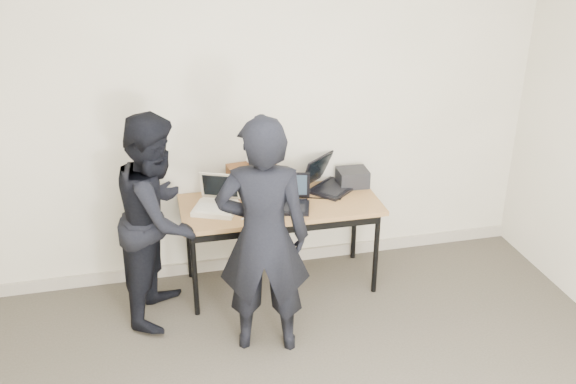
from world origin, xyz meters
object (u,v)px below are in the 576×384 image
object	(u,v)px
laptop_center	(288,199)
person_typist	(263,238)
desk	(281,210)
leather_satchel	(251,178)
equipment_box	(352,178)
laptop_right	(328,182)
laptop_beige	(217,203)
person_observer	(159,218)

from	to	relation	value
laptop_center	person_typist	bearing A→B (deg)	-100.19
laptop_center	desk	bearing A→B (deg)	149.22
laptop_center	leather_satchel	xyz separation A→B (m)	(-0.23, 0.28, 0.07)
desk	laptop_center	size ratio (longest dim) A/B	3.91
equipment_box	person_typist	xyz separation A→B (m)	(-0.90, -0.88, 0.04)
desk	laptop_right	distance (m)	0.47
desk	laptop_beige	distance (m)	0.49
laptop_right	laptop_beige	bearing A→B (deg)	149.67
laptop_beige	leather_satchel	size ratio (longest dim) A/B	1.05
laptop_center	person_observer	bearing A→B (deg)	-159.28
desk	person_typist	distance (m)	0.76
leather_satchel	person_typist	world-z (taller)	person_typist
leather_satchel	laptop_right	bearing A→B (deg)	-10.61
person_observer	laptop_right	bearing A→B (deg)	-57.64
desk	person_observer	distance (m)	0.92
laptop_beige	leather_satchel	distance (m)	0.37
desk	laptop_beige	bearing A→B (deg)	178.64
leather_satchel	laptop_center	bearing A→B (deg)	-57.00
laptop_beige	equipment_box	distance (m)	1.12
desk	person_typist	xyz separation A→B (m)	(-0.27, -0.69, 0.17)
leather_satchel	person_typist	bearing A→B (deg)	-101.65
desk	equipment_box	bearing A→B (deg)	17.51
laptop_beige	desk	bearing A→B (deg)	21.68
desk	laptop_beige	world-z (taller)	laptop_beige
desk	laptop_right	bearing A→B (deg)	23.67
person_typist	laptop_center	bearing A→B (deg)	-104.03
leather_satchel	person_typist	distance (m)	0.92
laptop_beige	laptop_center	xyz separation A→B (m)	(0.53, -0.07, 0.01)
leather_satchel	equipment_box	bearing A→B (deg)	-8.68
desk	equipment_box	xyz separation A→B (m)	(0.63, 0.19, 0.13)
laptop_right	person_observer	distance (m)	1.37
desk	laptop_center	distance (m)	0.13
desk	leather_satchel	size ratio (longest dim) A/B	4.00
desk	laptop_center	world-z (taller)	laptop_center
laptop_center	person_typist	world-z (taller)	person_typist
laptop_right	leather_satchel	bearing A→B (deg)	134.88
laptop_beige	person_typist	xyz separation A→B (m)	(0.21, -0.71, 0.06)
laptop_beige	laptop_center	size ratio (longest dim) A/B	1.03
laptop_center	equipment_box	bearing A→B (deg)	38.91
leather_satchel	equipment_box	distance (m)	0.81
laptop_center	person_typist	distance (m)	0.71
laptop_right	leather_satchel	world-z (taller)	same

